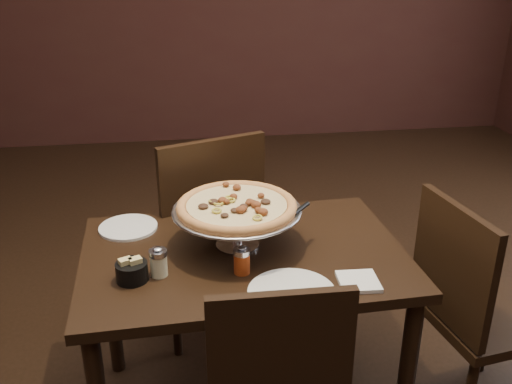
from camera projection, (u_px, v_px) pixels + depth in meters
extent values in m
cube|color=black|center=(244.00, 256.00, 1.97)|extent=(1.13, 0.77, 0.04)
cylinder|color=black|center=(406.00, 379.00, 1.90)|extent=(0.06, 0.06, 0.65)
cylinder|color=black|center=(111.00, 304.00, 2.30)|extent=(0.06, 0.06, 0.65)
cylinder|color=black|center=(346.00, 280.00, 2.47)|extent=(0.06, 0.06, 0.65)
cylinder|color=silver|center=(237.00, 244.00, 2.00)|extent=(0.15, 0.15, 0.01)
cylinder|color=silver|center=(237.00, 228.00, 1.97)|extent=(0.03, 0.03, 0.12)
cylinder|color=silver|center=(237.00, 212.00, 1.95)|extent=(0.11, 0.11, 0.01)
cylinder|color=#AEADB3|center=(237.00, 210.00, 1.94)|extent=(0.43, 0.43, 0.01)
torus|color=#AEADB3|center=(237.00, 210.00, 1.94)|extent=(0.45, 0.45, 0.01)
cylinder|color=#A76732|center=(237.00, 207.00, 1.94)|extent=(0.40, 0.40, 0.01)
torus|color=#A76732|center=(237.00, 206.00, 1.94)|extent=(0.41, 0.41, 0.03)
cylinder|color=tan|center=(237.00, 205.00, 1.94)|extent=(0.34, 0.34, 0.01)
cylinder|color=beige|center=(159.00, 265.00, 1.81)|extent=(0.05, 0.05, 0.07)
cylinder|color=silver|center=(158.00, 253.00, 1.79)|extent=(0.06, 0.06, 0.02)
ellipsoid|color=silver|center=(158.00, 249.00, 1.78)|extent=(0.03, 0.03, 0.01)
cylinder|color=maroon|center=(242.00, 263.00, 1.82)|extent=(0.05, 0.05, 0.07)
cylinder|color=silver|center=(242.00, 251.00, 1.80)|extent=(0.06, 0.06, 0.02)
ellipsoid|color=silver|center=(242.00, 248.00, 1.80)|extent=(0.03, 0.03, 0.01)
cylinder|color=black|center=(132.00, 272.00, 1.78)|extent=(0.10, 0.10, 0.06)
cube|color=#DAC87E|center=(126.00, 268.00, 1.77)|extent=(0.05, 0.04, 0.07)
cube|color=#DAC87E|center=(136.00, 267.00, 1.78)|extent=(0.05, 0.04, 0.07)
cube|color=white|center=(358.00, 282.00, 1.77)|extent=(0.13, 0.13, 0.01)
cylinder|color=silver|center=(128.00, 227.00, 2.12)|extent=(0.22, 0.22, 0.01)
cylinder|color=silver|center=(292.00, 293.00, 1.71)|extent=(0.27, 0.27, 0.01)
cone|color=silver|center=(301.00, 210.00, 1.94)|extent=(0.14, 0.14, 0.00)
cylinder|color=black|center=(301.00, 209.00, 1.93)|extent=(0.08, 0.09, 0.02)
cube|color=black|center=(196.00, 234.00, 2.56)|extent=(0.58, 0.58, 0.04)
cube|color=black|center=(213.00, 196.00, 2.29)|extent=(0.44, 0.18, 0.47)
cylinder|color=black|center=(218.00, 254.00, 2.89)|extent=(0.04, 0.04, 0.44)
cylinder|color=black|center=(148.00, 272.00, 2.73)|extent=(0.04, 0.04, 0.44)
cylinder|color=black|center=(251.00, 289.00, 2.59)|extent=(0.04, 0.04, 0.44)
cylinder|color=black|center=(176.00, 311.00, 2.43)|extent=(0.04, 0.04, 0.44)
cube|color=black|center=(281.00, 359.00, 1.52)|extent=(0.40, 0.04, 0.42)
cube|color=black|center=(487.00, 316.00, 2.07)|extent=(0.47, 0.47, 0.04)
cube|color=black|center=(452.00, 265.00, 1.92)|extent=(0.09, 0.41, 0.43)
cylinder|color=black|center=(487.00, 330.00, 2.35)|extent=(0.04, 0.04, 0.40)
cylinder|color=black|center=(416.00, 346.00, 2.26)|extent=(0.04, 0.04, 0.40)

